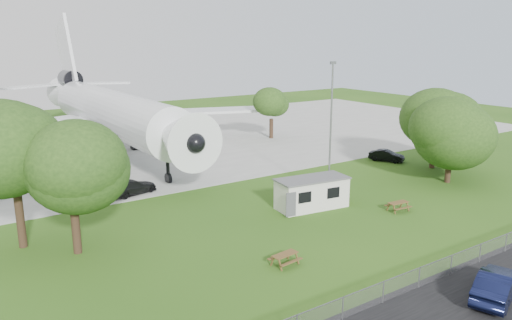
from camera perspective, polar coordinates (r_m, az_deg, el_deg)
ground at (r=36.55m, az=5.18°, el=-8.92°), size 160.00×160.00×0.00m
concrete_apron at (r=68.96m, az=-15.14°, el=1.56°), size 120.00×46.00×0.03m
airliner at (r=65.44m, az=-16.46°, el=5.51°), size 46.36×47.73×17.69m
site_cabin at (r=42.53m, az=6.41°, el=-3.75°), size 6.90×3.46×2.62m
picnic_west at (r=32.53m, az=3.31°, el=-11.87°), size 1.97×1.71×0.76m
picnic_east at (r=43.57m, az=15.89°, el=-5.60°), size 1.93×1.66×0.76m
fence at (r=30.53m, az=16.85°, el=-14.31°), size 58.00×0.04×1.30m
lamp_mast at (r=44.53m, az=8.52°, el=3.20°), size 0.16×0.16×12.00m
tree_west_big at (r=36.66m, az=-26.10°, el=0.86°), size 8.17×8.17×10.85m
tree_west_small at (r=34.37m, az=-20.44°, el=-1.13°), size 7.33×7.33×9.42m
tree_east_front at (r=52.41m, az=21.47°, el=2.96°), size 7.94×7.94×9.07m
tree_east_back at (r=57.81m, az=19.84°, el=4.23°), size 8.19×8.19×9.38m
tree_far_apron at (r=71.12m, az=1.78°, el=6.30°), size 5.25×5.25×7.44m
car_centre_sedan at (r=31.29m, az=25.80°, el=-12.73°), size 5.32×3.34×1.66m
car_ne_sedan at (r=60.21m, az=14.69°, el=0.47°), size 3.05×4.20×1.32m
car_apron_van at (r=47.36m, az=-13.97°, el=-3.04°), size 5.07×3.05×1.38m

